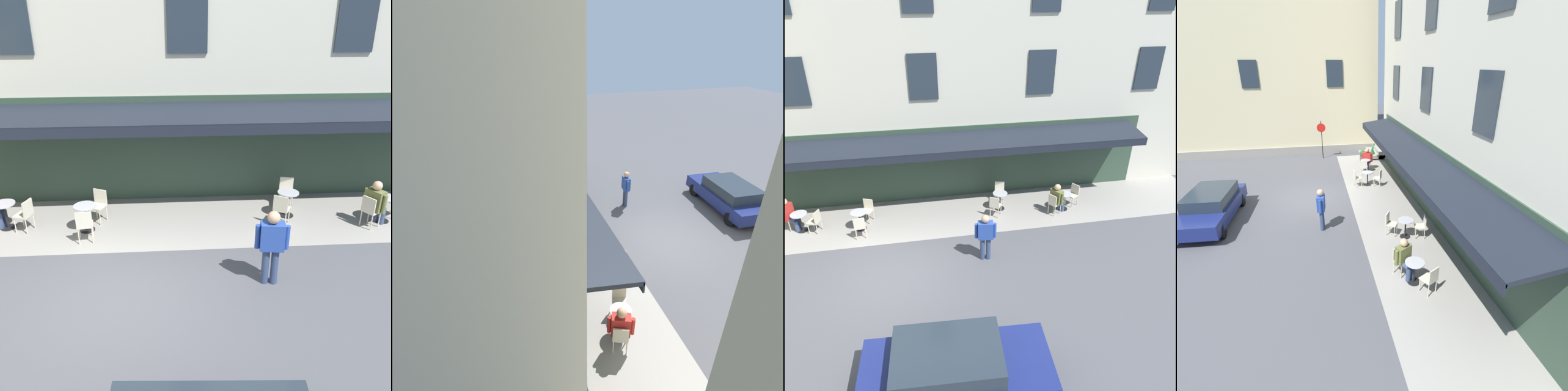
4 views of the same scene
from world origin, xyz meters
TOP-DOWN VIEW (x-y plane):
  - ground_plane at (0.00, 0.00)m, footprint 70.00×70.00m
  - sidewalk_cafe_terrace at (-3.25, -3.40)m, footprint 20.50×3.20m
  - cafe_table_near_entrance at (-4.42, -3.46)m, footprint 0.60×0.60m
  - cafe_chair_cream_under_awning at (-4.09, -2.92)m, footprint 0.55×0.55m
  - cafe_chair_cream_by_window at (-4.54, -4.08)m, footprint 0.47×0.47m
  - cafe_table_mid_terrace at (-7.01, -2.96)m, footprint 0.60×0.60m
  - cafe_chair_cream_corner_left at (-6.46, -2.65)m, footprint 0.54×0.54m
  - cafe_chair_cream_corner_right at (-7.56, -3.27)m, footprint 0.54×0.54m
  - cafe_table_streetside at (1.18, -2.99)m, footprint 0.60×0.60m
  - cafe_chair_cream_kerbside at (1.10, -2.36)m, footprint 0.45×0.45m
  - cafe_chair_cream_back_row at (0.91, -3.56)m, footprint 0.53×0.53m
  - cafe_table_far_end at (3.37, -3.28)m, footprint 0.60×0.60m
  - cafe_chair_cream_facing_street at (2.77, -3.07)m, footprint 0.51×0.51m
  - cafe_chair_cream_near_door at (3.96, -3.51)m, footprint 0.52×0.52m
  - seated_patron_in_olive at (-6.65, -2.76)m, footprint 0.66×0.63m
  - seated_companion_in_red at (3.75, -3.43)m, footprint 0.66×0.66m
  - walking_pedestrian_in_blue at (-3.18, -0.35)m, footprint 0.72×0.35m
  - parked_car_navy at (-1.57, 4.17)m, footprint 4.41×2.07m

SIDE VIEW (x-z plane):
  - ground_plane at x=0.00m, z-range 0.00..0.00m
  - sidewalk_cafe_terrace at x=-3.25m, z-range 0.00..0.01m
  - cafe_table_near_entrance at x=-4.42m, z-range 0.12..0.87m
  - cafe_table_mid_terrace at x=-7.01m, z-range 0.12..0.87m
  - cafe_table_streetside at x=1.18m, z-range 0.12..0.87m
  - cafe_table_far_end at x=3.37m, z-range 0.12..0.87m
  - cafe_chair_cream_under_awning at x=-4.09m, z-range 0.09..1.00m
  - cafe_chair_cream_by_window at x=-4.54m, z-range 0.09..1.00m
  - cafe_chair_cream_corner_left at x=-6.46m, z-range 0.09..1.00m
  - cafe_chair_cream_corner_right at x=-7.56m, z-range 0.09..1.00m
  - cafe_chair_cream_kerbside at x=1.10m, z-range 0.09..1.00m
  - cafe_chair_cream_back_row at x=0.91m, z-range 0.09..1.00m
  - cafe_chair_cream_facing_street at x=2.77m, z-range 0.09..1.00m
  - cafe_chair_cream_near_door at x=3.96m, z-range 0.09..1.00m
  - seated_patron_in_olive at x=-6.65m, z-range 0.04..1.37m
  - parked_car_navy at x=-1.57m, z-range 0.05..1.38m
  - seated_companion_in_red at x=3.75m, z-range 0.04..1.39m
  - walking_pedestrian_in_blue at x=-3.18m, z-range 0.15..1.89m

